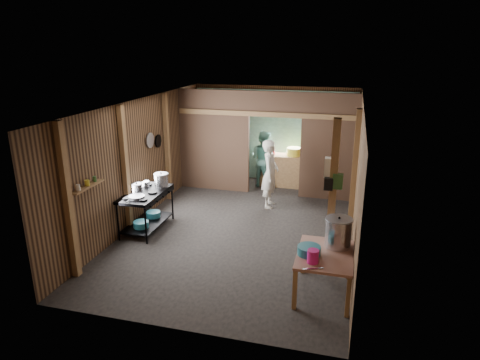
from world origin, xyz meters
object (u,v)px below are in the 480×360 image
(stove_pot_large, at_px, (161,180))
(stock_pot, at_px, (338,233))
(yellow_tub, at_px, (294,152))
(cook, at_px, (270,174))
(gas_range, at_px, (147,211))
(pink_bucket, at_px, (313,256))
(prep_table, at_px, (324,273))

(stove_pot_large, height_order, stock_pot, stock_pot)
(yellow_tub, bearing_deg, stove_pot_large, -126.80)
(yellow_tub, bearing_deg, cook, -101.16)
(gas_range, xyz_separation_m, stove_pot_large, (0.17, 0.42, 0.54))
(stove_pot_large, bearing_deg, pink_bucket, -33.34)
(stove_pot_large, bearing_deg, gas_range, -111.99)
(prep_table, bearing_deg, stock_pot, 60.31)
(gas_range, distance_m, stove_pot_large, 0.71)
(stock_pot, bearing_deg, prep_table, -119.69)
(gas_range, xyz_separation_m, stock_pot, (3.87, -1.19, 0.50))
(stock_pot, distance_m, pink_bucket, 0.71)
(prep_table, bearing_deg, stove_pot_large, 151.85)
(gas_range, height_order, pink_bucket, pink_bucket)
(prep_table, bearing_deg, gas_range, 158.35)
(stove_pot_large, height_order, yellow_tub, stove_pot_large)
(prep_table, xyz_separation_m, stove_pot_large, (-3.54, 1.89, 0.61))
(stock_pot, distance_m, yellow_tub, 4.94)
(gas_range, xyz_separation_m, cook, (2.20, 1.94, 0.40))
(prep_table, height_order, pink_bucket, pink_bucket)
(prep_table, xyz_separation_m, yellow_tub, (-1.19, 5.04, 0.62))
(gas_range, bearing_deg, yellow_tub, 54.72)
(yellow_tub, bearing_deg, gas_range, -125.28)
(stove_pot_large, bearing_deg, stock_pot, -23.46)
(prep_table, height_order, cook, cook)
(stove_pot_large, distance_m, pink_bucket, 4.05)
(prep_table, relative_size, pink_bucket, 5.71)
(stove_pot_large, relative_size, pink_bucket, 1.53)
(gas_range, xyz_separation_m, pink_bucket, (3.55, -1.81, 0.37))
(stove_pot_large, xyz_separation_m, yellow_tub, (2.35, 3.14, 0.01))
(gas_range, bearing_deg, stove_pot_large, 68.01)
(prep_table, distance_m, stove_pot_large, 4.06)
(prep_table, distance_m, pink_bucket, 0.57)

